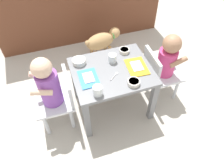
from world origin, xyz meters
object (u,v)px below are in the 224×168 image
object	(u,v)px
food_tray_left	(89,78)
water_cup_right	(98,91)
food_tray_right	(137,67)
seated_child_right	(165,61)
veggie_bowl_far	(124,51)
spoon_by_left_tray	(115,75)
seated_child_left	(51,87)
veggie_bowl_near	(134,82)
water_cup_left	(112,59)
cereal_bowl_left_side	(79,61)
dog	(102,41)
dining_table	(112,78)

from	to	relation	value
food_tray_left	water_cup_right	bearing A→B (deg)	-81.56
food_tray_right	seated_child_right	bearing A→B (deg)	7.26
veggie_bowl_far	spoon_by_left_tray	world-z (taller)	veggie_bowl_far
seated_child_left	seated_child_right	world-z (taller)	seated_child_left
veggie_bowl_far	veggie_bowl_near	world-z (taller)	veggie_bowl_near
seated_child_right	water_cup_left	bearing A→B (deg)	168.43
water_cup_left	cereal_bowl_left_side	xyz separation A→B (m)	(-0.25, 0.06, -0.01)
veggie_bowl_far	spoon_by_left_tray	bearing A→B (deg)	-125.01
veggie_bowl_far	cereal_bowl_left_side	world-z (taller)	cereal_bowl_left_side
food_tray_left	veggie_bowl_far	xyz separation A→B (m)	(0.35, 0.20, 0.01)
spoon_by_left_tray	water_cup_right	bearing A→B (deg)	-142.38
seated_child_left	dog	distance (m)	0.91
dining_table	water_cup_left	size ratio (longest dim) A/B	8.98
dining_table	cereal_bowl_left_side	size ratio (longest dim) A/B	5.79
dining_table	veggie_bowl_near	distance (m)	0.23
water_cup_right	food_tray_left	bearing A→B (deg)	98.44
spoon_by_left_tray	dog	bearing A→B (deg)	80.70
dining_table	veggie_bowl_far	distance (m)	0.25
dining_table	veggie_bowl_far	size ratio (longest dim) A/B	7.24
dining_table	veggie_bowl_far	world-z (taller)	veggie_bowl_far
food_tray_left	water_cup_right	distance (m)	0.16
veggie_bowl_near	dining_table	bearing A→B (deg)	118.62
seated_child_right	cereal_bowl_left_side	bearing A→B (deg)	167.56
seated_child_left	water_cup_left	xyz separation A→B (m)	(0.49, 0.09, 0.05)
seated_child_right	spoon_by_left_tray	size ratio (longest dim) A/B	7.49
seated_child_left	water_cup_right	size ratio (longest dim) A/B	9.37
food_tray_left	water_cup_left	world-z (taller)	water_cup_left
seated_child_left	cereal_bowl_left_side	size ratio (longest dim) A/B	6.60
water_cup_left	veggie_bowl_far	distance (m)	0.15
food_tray_right	water_cup_right	bearing A→B (deg)	-155.63
food_tray_right	spoon_by_left_tray	bearing A→B (deg)	-170.51
dog	cereal_bowl_left_side	size ratio (longest dim) A/B	3.92
dining_table	seated_child_left	bearing A→B (deg)	-179.95
seated_child_left	dog	size ratio (longest dim) A/B	1.68
dog	spoon_by_left_tray	world-z (taller)	spoon_by_left_tray
dining_table	spoon_by_left_tray	bearing A→B (deg)	-87.61
dining_table	food_tray_left	xyz separation A→B (m)	(-0.19, -0.03, 0.09)
veggie_bowl_near	water_cup_left	bearing A→B (deg)	103.21
food_tray_left	veggie_bowl_near	xyz separation A→B (m)	(0.29, -0.15, 0.01)
dog	food_tray_left	bearing A→B (deg)	-113.78
dining_table	water_cup_left	distance (m)	0.15
food_tray_right	spoon_by_left_tray	xyz separation A→B (m)	(-0.18, -0.03, -0.00)
seated_child_left	food_tray_right	xyz separation A→B (m)	(0.64, -0.03, 0.03)
water_cup_right	cereal_bowl_left_side	world-z (taller)	water_cup_right
dining_table	dog	bearing A→B (deg)	79.68
veggie_bowl_near	spoon_by_left_tray	bearing A→B (deg)	128.62
veggie_bowl_far	veggie_bowl_near	xyz separation A→B (m)	(-0.06, -0.35, 0.00)
dining_table	veggie_bowl_far	xyz separation A→B (m)	(0.16, 0.17, 0.10)
seated_child_left	spoon_by_left_tray	world-z (taller)	seated_child_left
veggie_bowl_near	water_cup_right	bearing A→B (deg)	-178.24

